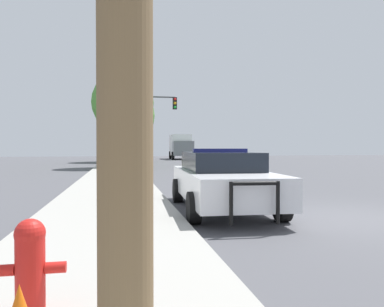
{
  "coord_description": "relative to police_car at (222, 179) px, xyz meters",
  "views": [
    {
      "loc": [
        -4.84,
        -7.22,
        1.53
      ],
      "look_at": [
        -0.32,
        16.32,
        1.11
      ],
      "focal_mm": 35.0,
      "sensor_mm": 36.0,
      "label": 1
    }
  ],
  "objects": [
    {
      "name": "car_background_oncoming",
      "position": [
        4.66,
        21.47,
        -0.07
      ],
      "size": [
        2.0,
        4.37,
        1.23
      ],
      "rotation": [
        0.0,
        0.0,
        3.1
      ],
      "color": "slate",
      "rests_on": "ground_plane"
    },
    {
      "name": "box_truck",
      "position": [
        5.03,
        37.6,
        0.91
      ],
      "size": [
        2.9,
        6.94,
        3.07
      ],
      "rotation": [
        0.0,
        0.0,
        3.09
      ],
      "color": "slate",
      "rests_on": "ground_plane"
    },
    {
      "name": "tree_sidewalk_far",
      "position": [
        -1.89,
        29.9,
        4.0
      ],
      "size": [
        5.93,
        5.93,
        7.6
      ],
      "color": "brown",
      "rests_on": "sidewalk_left"
    },
    {
      "name": "car_background_distant",
      "position": [
        -0.32,
        43.82,
        -0.01
      ],
      "size": [
        2.15,
        4.02,
        1.36
      ],
      "rotation": [
        0.0,
        0.0,
        -0.07
      ],
      "color": "maroon",
      "rests_on": "ground_plane"
    },
    {
      "name": "police_car",
      "position": [
        0.0,
        0.0,
        0.0
      ],
      "size": [
        2.24,
        5.03,
        1.49
      ],
      "rotation": [
        0.0,
        0.0,
        3.1
      ],
      "color": "white",
      "rests_on": "ground_plane"
    },
    {
      "name": "sidewalk_left",
      "position": [
        -2.67,
        -1.51,
        -0.68
      ],
      "size": [
        3.0,
        110.0,
        0.13
      ],
      "color": "#A3A099",
      "rests_on": "ground_plane"
    },
    {
      "name": "fire_hydrant",
      "position": [
        -3.14,
        -5.46,
        -0.19
      ],
      "size": [
        0.57,
        0.25,
        0.81
      ],
      "color": "red",
      "rests_on": "sidewalk_left"
    },
    {
      "name": "ground_plane",
      "position": [
        2.43,
        -1.51,
        -0.75
      ],
      "size": [
        110.0,
        110.0,
        0.0
      ],
      "primitive_type": "plane",
      "color": "#4F4F54"
    },
    {
      "name": "tree_sidewalk_mid",
      "position": [
        -2.22,
        18.97,
        4.02
      ],
      "size": [
        4.5,
        4.5,
        6.91
      ],
      "color": "#4C3823",
      "rests_on": "sidewalk_left"
    },
    {
      "name": "traffic_light",
      "position": [
        -0.24,
        19.05,
        3.07
      ],
      "size": [
        3.38,
        0.35,
        5.27
      ],
      "color": "#424247",
      "rests_on": "sidewalk_left"
    }
  ]
}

